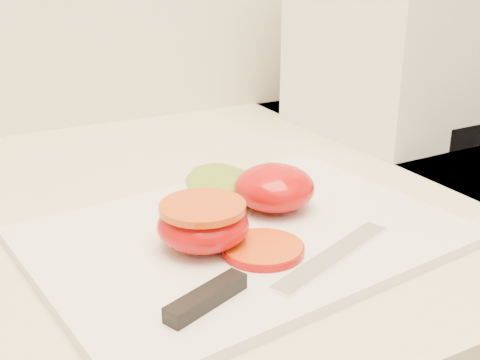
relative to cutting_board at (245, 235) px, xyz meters
name	(u,v)px	position (x,y,z in m)	size (l,w,h in m)	color
cutting_board	(245,235)	(0.00, 0.00, 0.00)	(0.37, 0.26, 0.01)	silver
tomato_half_dome	(274,187)	(0.05, 0.03, 0.03)	(0.08, 0.08, 0.04)	#B00500
tomato_half_cut	(203,223)	(-0.05, -0.01, 0.03)	(0.08, 0.08, 0.04)	#B00500
tomato_slice_0	(263,249)	(-0.01, -0.04, 0.01)	(0.07, 0.07, 0.01)	#CC5013
lettuce_leaf_0	(223,184)	(0.02, 0.08, 0.02)	(0.10, 0.08, 0.02)	olive
knife	(261,280)	(-0.03, -0.09, 0.01)	(0.23, 0.07, 0.01)	silver
appliance	(393,23)	(0.35, 0.22, 0.15)	(0.20, 0.25, 0.30)	white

